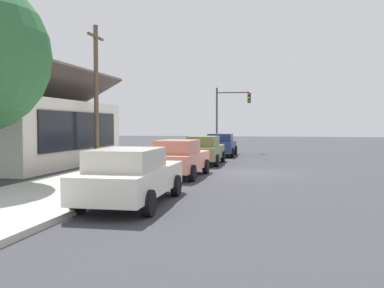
{
  "coord_description": "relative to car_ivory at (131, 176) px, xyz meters",
  "views": [
    {
      "loc": [
        -19.77,
        -1.42,
        2.25
      ],
      "look_at": [
        1.39,
        2.93,
        1.25
      ],
      "focal_mm": 40.0,
      "sensor_mm": 36.0,
      "label": 1
    }
  ],
  "objects": [
    {
      "name": "ground_plane",
      "position": [
        8.48,
        -2.63,
        -0.82
      ],
      "size": [
        120.0,
        120.0,
        0.0
      ],
      "primitive_type": "plane",
      "color": "#38383D"
    },
    {
      "name": "sidewalk_curb",
      "position": [
        8.48,
        2.97,
        -0.74
      ],
      "size": [
        60.0,
        4.2,
        0.16
      ],
      "primitive_type": "cube",
      "color": "#B2AFA8",
      "rests_on": "ground"
    },
    {
      "name": "car_ivory",
      "position": [
        0.0,
        0.0,
        0.0
      ],
      "size": [
        4.92,
        2.12,
        1.59
      ],
      "rotation": [
        0.0,
        0.0,
        0.02
      ],
      "color": "silver",
      "rests_on": "ground"
    },
    {
      "name": "car_coral",
      "position": [
        6.37,
        0.12,
        -0.0
      ],
      "size": [
        4.41,
        2.02,
        1.59
      ],
      "rotation": [
        0.0,
        0.0,
        -0.03
      ],
      "color": "#EA8C75",
      "rests_on": "ground"
    },
    {
      "name": "car_olive",
      "position": [
        12.32,
        0.08,
        -0.0
      ],
      "size": [
        4.64,
        1.98,
        1.59
      ],
      "rotation": [
        0.0,
        0.0,
        0.02
      ],
      "color": "olive",
      "rests_on": "ground"
    },
    {
      "name": "car_navy",
      "position": [
        18.71,
        0.01,
        -0.0
      ],
      "size": [
        4.56,
        2.13,
        1.59
      ],
      "rotation": [
        0.0,
        0.0,
        0.03
      ],
      "color": "navy",
      "rests_on": "ground"
    },
    {
      "name": "storefront_building",
      "position": [
        9.82,
        9.35,
        1.07
      ],
      "size": [
        11.31,
        6.48,
        5.26
      ],
      "color": "silver",
      "rests_on": "ground"
    },
    {
      "name": "traffic_light_main",
      "position": [
        23.08,
        -0.09,
        2.67
      ],
      "size": [
        0.37,
        2.79,
        5.2
      ],
      "color": "#383833",
      "rests_on": "ground"
    },
    {
      "name": "utility_pole_wooden",
      "position": [
        10.09,
        5.57,
        3.11
      ],
      "size": [
        1.8,
        0.24,
        7.5
      ],
      "color": "brown",
      "rests_on": "ground"
    },
    {
      "name": "fire_hydrant_red",
      "position": [
        6.9,
        1.57,
        -0.32
      ],
      "size": [
        0.22,
        0.22,
        0.71
      ],
      "color": "red",
      "rests_on": "sidewalk_curb"
    }
  ]
}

